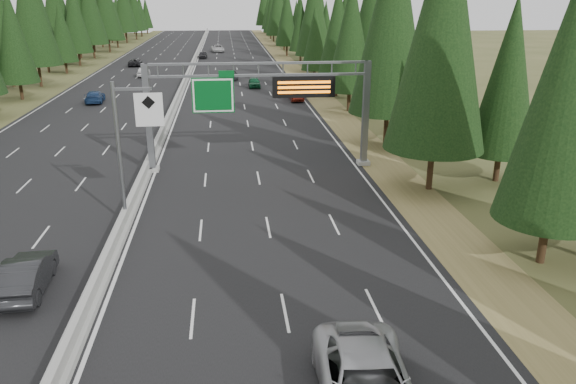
% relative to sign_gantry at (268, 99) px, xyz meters
% --- Properties ---
extents(road, '(32.00, 260.00, 0.08)m').
position_rel_sign_gantry_xyz_m(road, '(-8.92, 45.12, -5.23)').
color(road, black).
rests_on(road, ground).
extents(shoulder_right, '(3.60, 260.00, 0.06)m').
position_rel_sign_gantry_xyz_m(shoulder_right, '(8.88, 45.12, -5.24)').
color(shoulder_right, olive).
rests_on(shoulder_right, ground).
extents(shoulder_left, '(3.60, 260.00, 0.06)m').
position_rel_sign_gantry_xyz_m(shoulder_left, '(-26.72, 45.12, -5.24)').
color(shoulder_left, '#424922').
rests_on(shoulder_left, ground).
extents(median_barrier, '(0.70, 260.00, 0.85)m').
position_rel_sign_gantry_xyz_m(median_barrier, '(-8.92, 45.12, -4.85)').
color(median_barrier, gray).
rests_on(median_barrier, road).
extents(sign_gantry, '(16.75, 0.98, 7.80)m').
position_rel_sign_gantry_xyz_m(sign_gantry, '(0.00, 0.00, 0.00)').
color(sign_gantry, slate).
rests_on(sign_gantry, road).
extents(hov_sign_pole, '(2.80, 0.50, 8.00)m').
position_rel_sign_gantry_xyz_m(hov_sign_pole, '(-8.33, -9.92, -0.54)').
color(hov_sign_pole, slate).
rests_on(hov_sign_pole, road).
extents(tree_row_right, '(12.29, 242.95, 18.76)m').
position_rel_sign_gantry_xyz_m(tree_row_right, '(13.15, 26.31, 4.01)').
color(tree_row_right, black).
rests_on(tree_row_right, ground).
extents(tree_row_left, '(11.84, 246.55, 18.90)m').
position_rel_sign_gantry_xyz_m(tree_row_left, '(-30.83, 41.58, 4.07)').
color(tree_row_left, black).
rests_on(tree_row_left, ground).
extents(car_ahead_green, '(1.65, 4.02, 1.36)m').
position_rel_sign_gantry_xyz_m(car_ahead_green, '(1.02, 39.09, -4.51)').
color(car_ahead_green, '#124F2C').
rests_on(car_ahead_green, road).
extents(car_ahead_dkred, '(1.62, 4.51, 1.48)m').
position_rel_sign_gantry_xyz_m(car_ahead_dkred, '(5.58, 28.25, -4.45)').
color(car_ahead_dkred, '#59150C').
rests_on(car_ahead_dkred, road).
extents(car_ahead_dkgrey, '(1.86, 4.45, 1.28)m').
position_rel_sign_gantry_xyz_m(car_ahead_dkgrey, '(-1.99, 47.09, -4.55)').
color(car_ahead_dkgrey, black).
rests_on(car_ahead_dkgrey, road).
extents(car_ahead_white, '(3.17, 5.92, 1.58)m').
position_rel_sign_gantry_xyz_m(car_ahead_white, '(-4.53, 91.75, -4.40)').
color(car_ahead_white, '#BBBBBB').
rests_on(car_ahead_white, road).
extents(car_ahead_far, '(1.82, 4.12, 1.38)m').
position_rel_sign_gantry_xyz_m(car_ahead_far, '(-7.42, 78.39, -4.50)').
color(car_ahead_far, black).
rests_on(car_ahead_far, road).
extents(car_onc_near, '(1.94, 4.87, 1.58)m').
position_rel_sign_gantry_xyz_m(car_onc_near, '(-11.94, -17.36, -4.40)').
color(car_onc_near, black).
rests_on(car_onc_near, road).
extents(car_onc_blue, '(2.41, 5.06, 1.43)m').
position_rel_sign_gantry_xyz_m(car_onc_blue, '(-18.73, 29.33, -4.48)').
color(car_onc_blue, navy).
rests_on(car_onc_blue, road).
extents(car_onc_white, '(1.97, 4.62, 1.56)m').
position_rel_sign_gantry_xyz_m(car_onc_white, '(-15.91, 52.01, -4.41)').
color(car_onc_white, white).
rests_on(car_onc_white, road).
extents(car_onc_far, '(2.56, 5.03, 1.36)m').
position_rel_sign_gantry_xyz_m(car_onc_far, '(-19.28, 66.48, -4.51)').
color(car_onc_far, black).
rests_on(car_onc_far, road).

